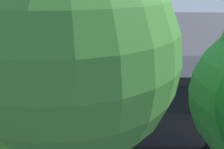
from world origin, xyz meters
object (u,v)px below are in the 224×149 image
(tree_left, at_px, (4,86))
(spectator_far_right, at_px, (75,90))
(tour_bus, at_px, (115,101))
(spectator_centre, at_px, (116,91))
(spectator_left, at_px, (140,91))
(traffic_cone, at_px, (137,73))
(parked_motorcycle_silver, at_px, (171,107))
(tree_right, at_px, (70,40))
(stunt_motorcycle, at_px, (93,66))
(spectator_right, at_px, (96,89))
(spectator_far_left, at_px, (161,90))

(tree_left, bearing_deg, spectator_far_right, -86.89)
(tour_bus, xyz_separation_m, spectator_centre, (0.05, -2.39, -0.63))
(spectator_left, xyz_separation_m, traffic_cone, (0.00, -4.37, -0.71))
(spectator_left, xyz_separation_m, parked_motorcycle_silver, (-1.49, 0.68, -0.53))
(tree_right, bearing_deg, stunt_motorcycle, -83.16)
(spectator_left, height_order, tree_left, tree_left)
(spectator_right, bearing_deg, spectator_far_right, 5.20)
(spectator_far_left, bearing_deg, tree_right, 70.48)
(spectator_far_left, bearing_deg, spectator_right, -0.36)
(spectator_left, distance_m, traffic_cone, 4.43)
(spectator_left, xyz_separation_m, spectator_right, (2.30, -0.00, -0.01))
(spectator_right, distance_m, tree_right, 8.72)
(spectator_right, xyz_separation_m, tree_right, (-0.67, 7.52, 4.37))
(tree_left, height_order, tree_right, tree_right)
(tree_right, bearing_deg, traffic_cone, -97.79)
(tour_bus, bearing_deg, stunt_motorcycle, -75.03)
(parked_motorcycle_silver, distance_m, traffic_cone, 5.27)
(stunt_motorcycle, bearing_deg, traffic_cone, 174.69)
(spectator_centre, bearing_deg, parked_motorcycle_silver, 167.94)
(tour_bus, height_order, spectator_far_left, tour_bus)
(spectator_far_left, xyz_separation_m, spectator_far_right, (4.38, 0.08, -0.09))
(spectator_left, height_order, spectator_centre, spectator_centre)
(spectator_centre, relative_size, stunt_motorcycle, 0.84)
(spectator_centre, xyz_separation_m, spectator_far_right, (2.12, -0.01, -0.02))
(tour_bus, bearing_deg, tree_left, 70.03)
(spectator_far_right, relative_size, parked_motorcycle_silver, 0.82)
(spectator_right, relative_size, tree_right, 0.23)
(spectator_centre, bearing_deg, spectator_far_right, -0.31)
(stunt_motorcycle, height_order, tree_right, tree_right)
(spectator_centre, relative_size, tree_right, 0.23)
(tree_left, bearing_deg, spectator_far_left, -118.37)
(tour_bus, xyz_separation_m, spectator_right, (1.12, -2.50, -0.64))
(spectator_far_left, xyz_separation_m, spectator_right, (3.32, -0.02, -0.08))
(spectator_centre, bearing_deg, tour_bus, 91.27)
(spectator_far_right, bearing_deg, traffic_cone, -126.88)
(spectator_far_left, height_order, stunt_motorcycle, spectator_far_left)
(spectator_far_right, bearing_deg, tree_left, 93.11)
(parked_motorcycle_silver, relative_size, stunt_motorcycle, 1.01)
(spectator_far_left, distance_m, parked_motorcycle_silver, 1.01)
(spectator_left, distance_m, stunt_motorcycle, 5.61)
(spectator_right, height_order, traffic_cone, spectator_right)
(spectator_left, height_order, spectator_right, spectator_left)
(spectator_far_right, bearing_deg, spectator_centre, 179.69)
(spectator_left, relative_size, spectator_centre, 1.00)
(spectator_far_right, height_order, parked_motorcycle_silver, spectator_far_right)
(spectator_left, distance_m, spectator_centre, 1.23)
(traffic_cone, bearing_deg, spectator_right, 62.31)
(spectator_left, height_order, parked_motorcycle_silver, spectator_left)
(spectator_left, bearing_deg, tree_right, 77.77)
(spectator_left, distance_m, spectator_right, 2.30)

